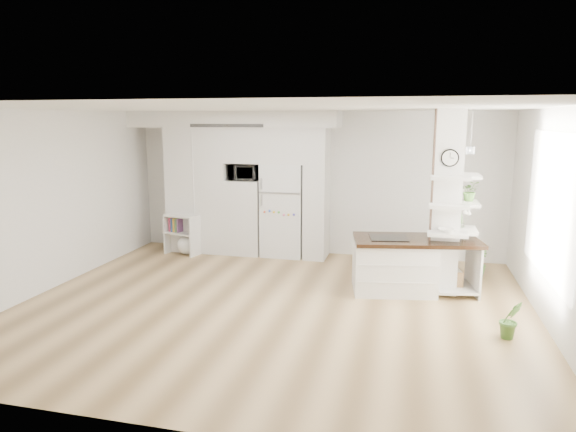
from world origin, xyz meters
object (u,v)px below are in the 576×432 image
kitchen_island (402,263)px  bookshelf (184,237)px  refrigerator (284,210)px  floor_plant_a (511,319)px

kitchen_island → bookshelf: kitchen_island is taller
bookshelf → refrigerator: bearing=25.4°
kitchen_island → floor_plant_a: bearing=-58.0°
bookshelf → floor_plant_a: bearing=-12.9°
bookshelf → floor_plant_a: bookshelf is taller
kitchen_island → bookshelf: (-4.10, 1.23, -0.10)m
bookshelf → kitchen_island: bearing=-3.4°
refrigerator → bookshelf: bearing=-167.8°
floor_plant_a → refrigerator: bearing=139.0°
refrigerator → bookshelf: size_ratio=2.28×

